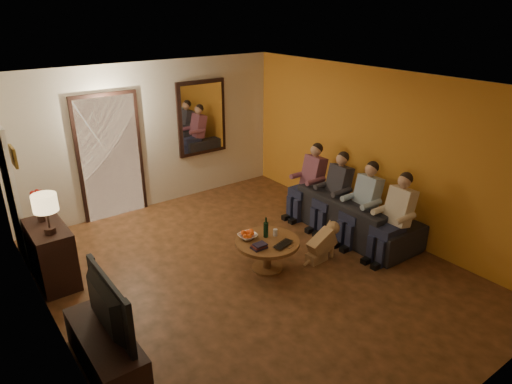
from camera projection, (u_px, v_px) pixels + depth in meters
floor at (252, 273)px, 6.39m from camera, size 5.00×6.00×0.01m
ceiling at (251, 85)px, 5.39m from camera, size 5.00×6.00×0.01m
back_wall at (152, 136)px, 8.12m from camera, size 5.00×0.02×2.60m
front_wall at (470, 298)px, 3.67m from camera, size 5.00×0.02×2.60m
left_wall at (47, 242)px, 4.52m from camera, size 0.02×6.00×2.60m
right_wall at (378, 152)px, 7.27m from camera, size 0.02×6.00×2.60m
orange_accent at (377, 152)px, 7.26m from camera, size 0.01×6.00×2.60m
kitchen_doorway at (111, 158)px, 7.76m from camera, size 1.00×0.06×2.10m
door_trim at (111, 158)px, 7.75m from camera, size 1.12×0.04×2.22m
fridge_glimpse at (126, 164)px, 7.96m from camera, size 0.45×0.03×1.70m
mirror_frame at (202, 118)px, 8.56m from camera, size 1.00×0.05×1.40m
mirror_glass at (203, 118)px, 8.54m from camera, size 0.86×0.02×1.26m
white_door at (12, 195)px, 6.35m from camera, size 0.06×0.85×2.04m
framed_art at (13, 156)px, 5.29m from camera, size 0.03×0.28×0.24m
art_canvas at (15, 156)px, 5.30m from camera, size 0.01×0.22×0.18m
dresser at (52, 254)px, 6.06m from camera, size 0.45×0.92×0.81m
table_lamp at (47, 214)px, 5.63m from camera, size 0.30×0.30×0.54m
flower_vase at (39, 206)px, 5.98m from camera, size 0.14×0.14×0.44m
tv_stand at (106, 351)px, 4.65m from camera, size 0.45×1.29×0.43m
tv at (99, 308)px, 4.45m from camera, size 1.08×0.14×0.62m
sofa at (352, 214)px, 7.41m from camera, size 2.28×0.94×0.66m
person_a at (396, 220)px, 6.58m from camera, size 0.60×0.40×1.20m
person_b at (364, 206)px, 7.03m from camera, size 0.60×0.40×1.20m
person_c at (336, 194)px, 7.47m from camera, size 0.60×0.40×1.20m
person_d at (311, 183)px, 7.92m from camera, size 0.60×0.40×1.20m
dog at (322, 242)px, 6.63m from camera, size 0.57×0.27×0.56m
coffee_table at (267, 255)px, 6.40m from camera, size 1.12×1.12×0.45m
bowl at (248, 236)px, 6.37m from camera, size 0.26×0.26×0.06m
oranges at (248, 232)px, 6.34m from camera, size 0.20×0.20×0.08m
wine_bottle at (266, 227)px, 6.36m from camera, size 0.07×0.07×0.31m
wine_glass at (275, 232)px, 6.43m from camera, size 0.06×0.06×0.10m
book_stack at (259, 246)px, 6.11m from camera, size 0.20×0.15×0.07m
laptop at (286, 246)px, 6.16m from camera, size 0.37×0.29×0.03m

